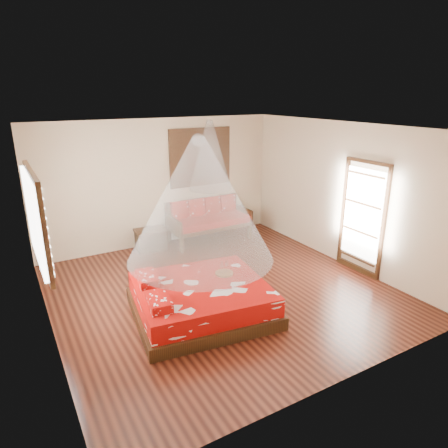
{
  "coord_description": "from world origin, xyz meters",
  "views": [
    {
      "loc": [
        -3.09,
        -5.5,
        3.33
      ],
      "look_at": [
        0.17,
        0.19,
        1.15
      ],
      "focal_mm": 32.0,
      "sensor_mm": 36.0,
      "label": 1
    }
  ],
  "objects": [
    {
      "name": "glazed_door",
      "position": [
        2.72,
        -0.6,
        1.07
      ],
      "size": [
        0.08,
        1.02,
        2.16
      ],
      "color": "black",
      "rests_on": "floor"
    },
    {
      "name": "shutter_panel",
      "position": [
        1.0,
        2.72,
        1.9
      ],
      "size": [
        1.52,
        0.06,
        1.32
      ],
      "color": "black",
      "rests_on": "wall_back"
    },
    {
      "name": "storage_chest",
      "position": [
        -0.39,
        2.45,
        0.23
      ],
      "size": [
        0.7,
        0.53,
        0.46
      ],
      "rotation": [
        0.0,
        0.0,
        -0.08
      ],
      "color": "black",
      "rests_on": "floor"
    },
    {
      "name": "window_left",
      "position": [
        -2.71,
        0.2,
        1.7
      ],
      "size": [
        0.1,
        1.74,
        1.34
      ],
      "color": "black",
      "rests_on": "wall_left"
    },
    {
      "name": "room",
      "position": [
        0.0,
        0.0,
        1.4
      ],
      "size": [
        5.54,
        5.54,
        2.84
      ],
      "color": "black",
      "rests_on": "ground"
    },
    {
      "name": "daybed",
      "position": [
        1.0,
        2.39,
        0.52
      ],
      "size": [
        1.88,
        0.83,
        0.96
      ],
      "color": "black",
      "rests_on": "floor"
    },
    {
      "name": "wine_tray",
      "position": [
        -0.14,
        -0.37,
        0.56
      ],
      "size": [
        0.3,
        0.3,
        0.24
      ],
      "rotation": [
        0.0,
        0.0,
        0.07
      ],
      "color": "brown",
      "rests_on": "bed"
    },
    {
      "name": "bed",
      "position": [
        -0.66,
        -0.52,
        0.25
      ],
      "size": [
        2.28,
        2.12,
        0.64
      ],
      "rotation": [
        0.0,
        0.0,
        -0.14
      ],
      "color": "black",
      "rests_on": "floor"
    },
    {
      "name": "mosquito_net_main",
      "position": [
        -0.64,
        -0.52,
        1.85
      ],
      "size": [
        2.17,
        2.17,
        1.8
      ],
      "primitive_type": "cone",
      "color": "silver",
      "rests_on": "ceiling"
    },
    {
      "name": "mosquito_net_daybed",
      "position": [
        1.0,
        2.25,
        2.0
      ],
      "size": [
        0.96,
        0.96,
        1.5
      ],
      "primitive_type": "cone",
      "color": "silver",
      "rests_on": "ceiling"
    }
  ]
}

